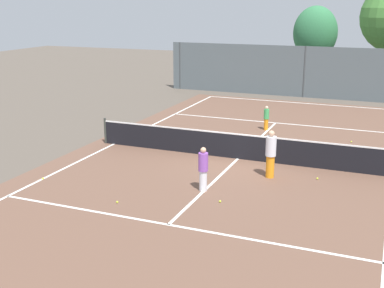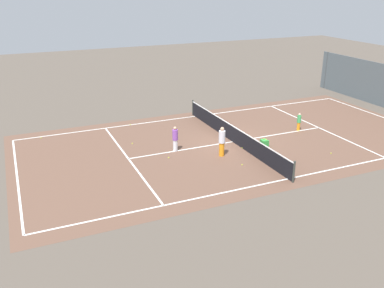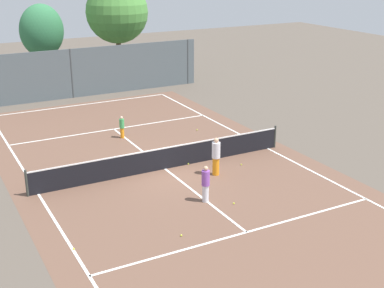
# 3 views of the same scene
# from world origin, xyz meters

# --- Properties ---
(ground_plane) EXTENTS (80.00, 80.00, 0.00)m
(ground_plane) POSITION_xyz_m (0.00, 0.00, 0.00)
(ground_plane) COLOR brown
(court_surface) EXTENTS (13.00, 25.00, 0.01)m
(court_surface) POSITION_xyz_m (0.00, 0.00, 0.00)
(court_surface) COLOR brown
(court_surface) RESTS_ON ground_plane
(tennis_net) EXTENTS (11.90, 0.10, 1.10)m
(tennis_net) POSITION_xyz_m (0.00, 0.00, 0.51)
(tennis_net) COLOR #333833
(tennis_net) RESTS_ON ground_plane
(player_0) EXTENTS (0.25, 0.25, 1.15)m
(player_0) POSITION_xyz_m (-0.12, 4.84, 0.59)
(player_0) COLOR orange
(player_0) RESTS_ON ground_plane
(player_1) EXTENTS (0.31, 0.31, 1.45)m
(player_1) POSITION_xyz_m (-0.04, -3.66, 0.74)
(player_1) COLOR silver
(player_1) RESTS_ON ground_plane
(player_2) EXTENTS (0.36, 0.36, 1.66)m
(player_2) POSITION_xyz_m (1.63, -1.60, 0.85)
(player_2) COLOR orange
(player_2) RESTS_ON ground_plane
(ball_crate) EXTENTS (0.42, 0.36, 0.43)m
(ball_crate) POSITION_xyz_m (1.29, 1.37, 0.18)
(ball_crate) COLOR green
(ball_crate) RESTS_ON ground_plane
(tennis_ball_0) EXTENTS (0.07, 0.07, 0.07)m
(tennis_ball_0) POSITION_xyz_m (1.15, -0.01, 0.03)
(tennis_ball_0) COLOR #CCE533
(tennis_ball_0) RESTS_ON ground_plane
(tennis_ball_1) EXTENTS (0.07, 0.07, 0.07)m
(tennis_ball_1) POSITION_xyz_m (3.83, 4.09, 0.03)
(tennis_ball_1) COLOR #CCE533
(tennis_ball_1) RESTS_ON ground_plane
(tennis_ball_2) EXTENTS (0.07, 0.07, 0.07)m
(tennis_ball_2) POSITION_xyz_m (-0.51, 1.40, 0.03)
(tennis_ball_2) COLOR #CCE533
(tennis_ball_2) RESTS_ON ground_plane
(tennis_ball_3) EXTENTS (0.07, 0.07, 0.07)m
(tennis_ball_3) POSITION_xyz_m (-5.20, -10.42, 0.03)
(tennis_ball_3) COLOR #CCE533
(tennis_ball_3) RESTS_ON ground_plane
(tennis_ball_4) EXTENTS (0.07, 0.07, 0.07)m
(tennis_ball_4) POSITION_xyz_m (0.78, -4.37, 0.03)
(tennis_ball_4) COLOR #CCE533
(tennis_ball_4) RESTS_ON ground_plane
(tennis_ball_5) EXTENTS (0.07, 0.07, 0.07)m
(tennis_ball_5) POSITION_xyz_m (-5.47, -4.73, 0.03)
(tennis_ball_5) COLOR #CCE533
(tennis_ball_5) RESTS_ON ground_plane
(tennis_ball_6) EXTENTS (0.07, 0.07, 0.07)m
(tennis_ball_6) POSITION_xyz_m (-2.07, -5.59, 0.03)
(tennis_ball_6) COLOR #CCE533
(tennis_ball_6) RESTS_ON ground_plane
(tennis_ball_7) EXTENTS (0.07, 0.07, 0.07)m
(tennis_ball_7) POSITION_xyz_m (3.19, -1.21, 0.03)
(tennis_ball_7) COLOR #CCE533
(tennis_ball_7) RESTS_ON ground_plane
(tennis_ball_8) EXTENTS (0.07, 0.07, 0.07)m
(tennis_ball_8) POSITION_xyz_m (-4.20, 1.25, 0.03)
(tennis_ball_8) COLOR #CCE533
(tennis_ball_8) RESTS_ON ground_plane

